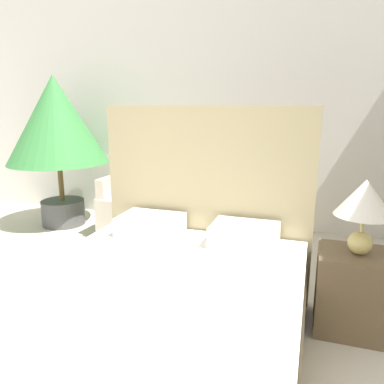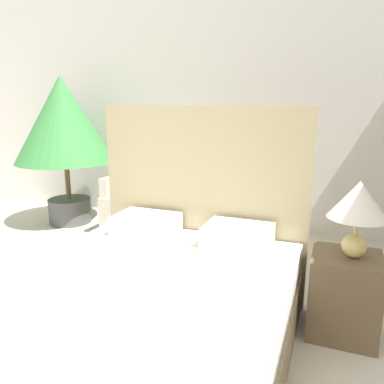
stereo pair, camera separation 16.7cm
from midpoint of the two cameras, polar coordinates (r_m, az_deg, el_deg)
The scene contains 7 objects.
wall_back at distance 4.49m, azimuth 5.63°, elevation 13.34°, with size 10.00×0.06×2.90m.
bed at distance 2.17m, azimuth -5.35°, elevation -18.76°, with size 1.58×2.12×1.43m.
armchair_near_window_left at distance 4.28m, azimuth -6.39°, elevation -2.45°, with size 0.70×0.72×0.86m.
armchair_near_window_right at distance 3.92m, azimuth 7.29°, elevation -3.94°, with size 0.68×0.71×0.86m.
potted_palm at distance 4.70m, azimuth -18.05°, elevation 9.74°, with size 1.16×1.16×1.77m.
nightstand at distance 2.66m, azimuth 23.83°, elevation -14.16°, with size 0.41×0.40×0.53m.
table_lamp at distance 2.45m, azimuth 25.82°, elevation -1.76°, with size 0.35×0.35×0.47m.
Camera 2 is at (1.29, -0.20, 1.44)m, focal length 35.00 mm.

